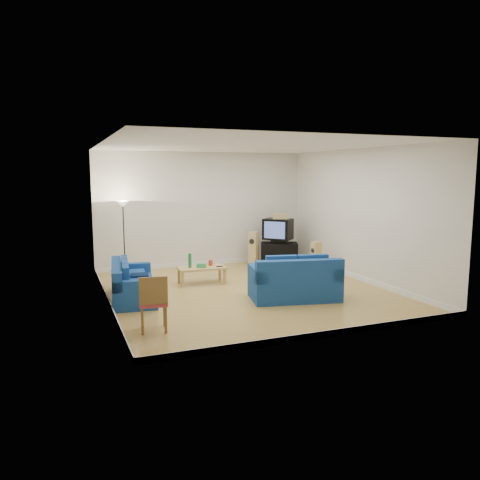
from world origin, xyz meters
name	(u,v)px	position (x,y,z in m)	size (l,w,h in m)	color
room	(247,222)	(0.00, 0.00, 1.54)	(6.01, 6.51, 3.21)	olive
sofa_three_seat	(131,286)	(-2.50, 0.28, 0.28)	(1.07, 2.05, 0.76)	navy
sofa_loveseat	(295,284)	(0.67, -1.02, 0.34)	(1.96, 1.35, 0.90)	navy
coffee_table	(202,269)	(-0.72, 1.05, 0.35)	(1.15, 0.63, 0.40)	tan
bottle	(190,261)	(-1.00, 1.07, 0.57)	(0.08, 0.08, 0.34)	#197233
tissue_box	(202,266)	(-0.74, 0.99, 0.45)	(0.22, 0.12, 0.09)	green
red_canister	(211,263)	(-0.48, 1.13, 0.47)	(0.10, 0.10, 0.14)	red
remote	(220,266)	(-0.32, 0.92, 0.41)	(0.16, 0.05, 0.02)	black
tv_stand	(279,254)	(2.06, 2.53, 0.31)	(1.03, 0.57, 0.63)	black
av_receiver	(279,241)	(2.03, 2.51, 0.68)	(0.45, 0.36, 0.10)	black
television	(278,229)	(2.02, 2.54, 1.03)	(0.94, 0.94, 0.59)	black
centre_speaker	(281,216)	(2.07, 2.48, 1.40)	(0.44, 0.18, 0.16)	tan
speaker_left	(253,249)	(1.27, 2.58, 0.49)	(0.36, 0.37, 0.98)	tan
speaker_right	(316,257)	(2.45, 1.13, 0.42)	(0.28, 0.23, 0.83)	tan
floor_lamp	(123,214)	(-2.29, 2.70, 1.58)	(0.33, 0.33, 1.91)	black
dining_chair	(153,300)	(-2.46, -1.95, 0.53)	(0.52, 0.52, 0.96)	brown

